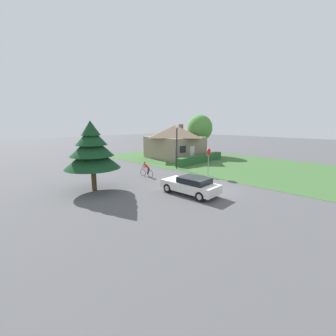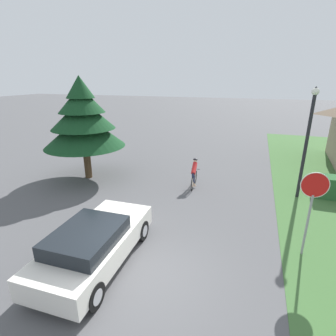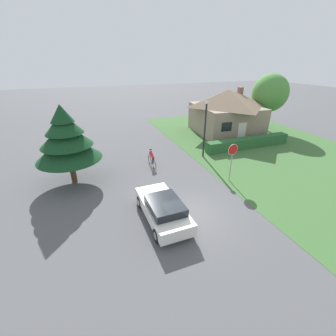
{
  "view_description": "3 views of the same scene",
  "coord_description": "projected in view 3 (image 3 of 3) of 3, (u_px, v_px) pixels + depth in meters",
  "views": [
    {
      "loc": [
        -14.22,
        -9.79,
        5.25
      ],
      "look_at": [
        -0.34,
        3.56,
        1.3
      ],
      "focal_mm": 24.0,
      "sensor_mm": 36.0,
      "label": 1
    },
    {
      "loc": [
        2.48,
        -5.43,
        5.24
      ],
      "look_at": [
        -1.24,
        5.66,
        1.2
      ],
      "focal_mm": 28.0,
      "sensor_mm": 36.0,
      "label": 2
    },
    {
      "loc": [
        -4.79,
        -9.14,
        7.78
      ],
      "look_at": [
        -0.03,
        3.39,
        1.29
      ],
      "focal_mm": 24.0,
      "sensor_mm": 36.0,
      "label": 3
    }
  ],
  "objects": [
    {
      "name": "ground_plane",
      "position": [
        190.0,
        213.0,
        12.61
      ],
      "size": [
        140.0,
        140.0,
        0.0
      ],
      "primitive_type": "plane",
      "color": "#515154"
    },
    {
      "name": "grass_verge_right",
      "position": [
        290.0,
        158.0,
        19.7
      ],
      "size": [
        16.0,
        36.0,
        0.01
      ],
      "primitive_type": "cube",
      "color": "#3D6633",
      "rests_on": "ground"
    },
    {
      "name": "cottage_house",
      "position": [
        226.0,
        111.0,
        25.56
      ],
      "size": [
        7.59,
        8.09,
        4.93
      ],
      "rotation": [
        0.0,
        0.0,
        -0.08
      ],
      "color": "gray",
      "rests_on": "ground"
    },
    {
      "name": "hedge_row",
      "position": [
        248.0,
        143.0,
        21.82
      ],
      "size": [
        8.96,
        0.9,
        0.99
      ],
      "primitive_type": "cube",
      "color": "#285B2D",
      "rests_on": "ground"
    },
    {
      "name": "sedan_left_lane",
      "position": [
        163.0,
        209.0,
        11.82
      ],
      "size": [
        1.95,
        4.38,
        1.34
      ],
      "rotation": [
        0.0,
        0.0,
        1.59
      ],
      "color": "silver",
      "rests_on": "ground"
    },
    {
      "name": "cyclist",
      "position": [
        152.0,
        158.0,
        17.82
      ],
      "size": [
        0.44,
        1.71,
        1.45
      ],
      "rotation": [
        0.0,
        0.0,
        1.64
      ],
      "color": "black",
      "rests_on": "ground"
    },
    {
      "name": "stop_sign",
      "position": [
        232.0,
        155.0,
        15.19
      ],
      "size": [
        0.77,
        0.08,
        2.73
      ],
      "rotation": [
        0.0,
        0.0,
        3.21
      ],
      "color": "gray",
      "rests_on": "ground"
    },
    {
      "name": "street_lamp",
      "position": [
        205.0,
        124.0,
        18.72
      ],
      "size": [
        0.3,
        0.3,
        4.92
      ],
      "color": "black",
      "rests_on": "ground"
    },
    {
      "name": "conifer_tall_near",
      "position": [
        66.0,
        139.0,
        14.43
      ],
      "size": [
        4.2,
        4.2,
        5.37
      ],
      "color": "#4C3823",
      "rests_on": "ground"
    },
    {
      "name": "deciduous_tree_right",
      "position": [
        270.0,
        93.0,
        25.92
      ],
      "size": [
        4.03,
        4.03,
        6.42
      ],
      "color": "#4C3823",
      "rests_on": "ground"
    }
  ]
}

